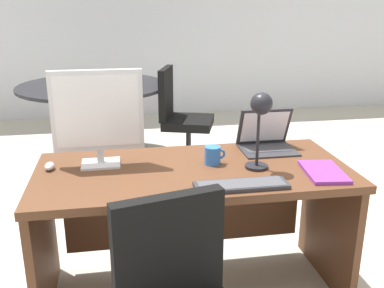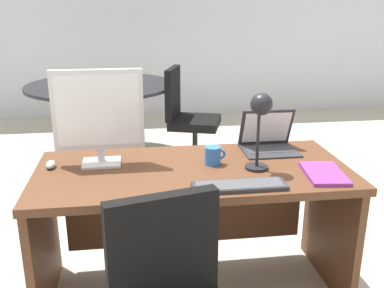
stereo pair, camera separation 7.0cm
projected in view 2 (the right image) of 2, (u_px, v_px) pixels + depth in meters
The scene contains 12 objects.
ground at pixel (170, 184), 3.90m from camera, with size 12.00×12.00×0.00m, color #B7B2A3.
back_wall at pixel (151, 13), 5.94m from camera, with size 10.00×0.10×2.80m, color silver.
desk at pixel (192, 201), 2.37m from camera, with size 1.61×0.74×0.73m.
monitor at pixel (98, 113), 2.24m from camera, with size 0.46×0.16×0.50m.
laptop at pixel (268, 137), 2.54m from camera, with size 0.31×0.26×0.24m.
keyboard at pixel (239, 186), 2.02m from camera, with size 0.44×0.13×0.02m.
mouse at pixel (51, 164), 2.26m from camera, with size 0.05×0.09×0.04m.
desk_lamp at pixel (261, 115), 2.14m from camera, with size 0.12×0.14×0.40m.
book at pixel (324, 173), 2.17m from camera, with size 0.22×0.32×0.02m.
coffee_mug at pixel (213, 155), 2.31m from camera, with size 0.11×0.08×0.10m.
meeting_table at pixel (102, 102), 4.38m from camera, with size 1.46×1.46×0.77m.
meeting_chair_near at pixel (189, 126), 4.30m from camera, with size 0.59×0.58×0.95m.
Camera 2 is at (-0.29, -2.09, 1.56)m, focal length 41.01 mm.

